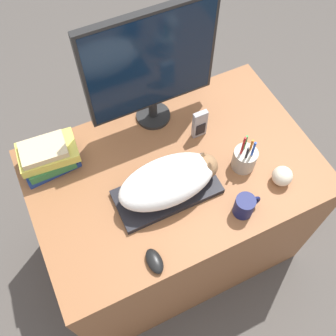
# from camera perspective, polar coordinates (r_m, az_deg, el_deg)

# --- Properties ---
(ground_plane) EXTENTS (12.00, 12.00, 0.00)m
(ground_plane) POSITION_cam_1_polar(r_m,az_deg,el_deg) (2.15, 5.22, -18.77)
(ground_plane) COLOR #4C4742
(desk) EXTENTS (1.13, 0.74, 0.78)m
(desk) POSITION_cam_1_polar(r_m,az_deg,el_deg) (1.88, 0.79, -6.32)
(desk) COLOR brown
(desk) RESTS_ON ground_plane
(keyboard) EXTENTS (0.39, 0.18, 0.02)m
(keyboard) POSITION_cam_1_polar(r_m,az_deg,el_deg) (1.47, -0.13, -3.47)
(keyboard) COLOR black
(keyboard) RESTS_ON desk
(cat) EXTENTS (0.39, 0.19, 0.13)m
(cat) POSITION_cam_1_polar(r_m,az_deg,el_deg) (1.41, 0.37, -1.76)
(cat) COLOR white
(cat) RESTS_ON keyboard
(monitor) EXTENTS (0.51, 0.14, 0.53)m
(monitor) POSITION_cam_1_polar(r_m,az_deg,el_deg) (1.47, -2.49, 14.59)
(monitor) COLOR black
(monitor) RESTS_ON desk
(computer_mouse) EXTENTS (0.05, 0.09, 0.03)m
(computer_mouse) POSITION_cam_1_polar(r_m,az_deg,el_deg) (1.37, -1.97, -13.36)
(computer_mouse) COLOR black
(computer_mouse) RESTS_ON desk
(coffee_mug) EXTENTS (0.10, 0.07, 0.09)m
(coffee_mug) POSITION_cam_1_polar(r_m,az_deg,el_deg) (1.44, 11.09, -5.39)
(coffee_mug) COLOR #141947
(coffee_mug) RESTS_ON desk
(pen_cup) EXTENTS (0.09, 0.09, 0.19)m
(pen_cup) POSITION_cam_1_polar(r_m,az_deg,el_deg) (1.53, 11.04, 1.36)
(pen_cup) COLOR #B2A893
(pen_cup) RESTS_ON desk
(baseball) EXTENTS (0.08, 0.08, 0.08)m
(baseball) POSITION_cam_1_polar(r_m,az_deg,el_deg) (1.54, 16.25, -1.13)
(baseball) COLOR beige
(baseball) RESTS_ON desk
(phone) EXTENTS (0.06, 0.02, 0.14)m
(phone) POSITION_cam_1_polar(r_m,az_deg,el_deg) (1.58, 4.62, 6.35)
(phone) COLOR #99999E
(phone) RESTS_ON desk
(book_stack) EXTENTS (0.23, 0.16, 0.13)m
(book_stack) POSITION_cam_1_polar(r_m,az_deg,el_deg) (1.56, -17.05, 1.65)
(book_stack) COLOR navy
(book_stack) RESTS_ON desk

